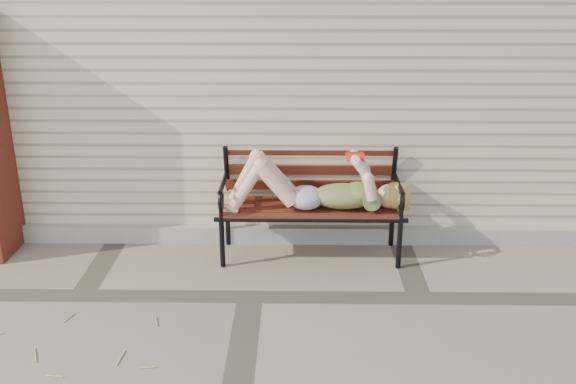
{
  "coord_description": "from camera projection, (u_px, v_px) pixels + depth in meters",
  "views": [
    {
      "loc": [
        0.34,
        -4.17,
        2.35
      ],
      "look_at": [
        0.27,
        0.56,
        0.62
      ],
      "focal_mm": 40.0,
      "sensor_mm": 36.0,
      "label": 1
    }
  ],
  "objects": [
    {
      "name": "house_wall",
      "position": [
        267.0,
        40.0,
        7.03
      ],
      "size": [
        8.0,
        4.0,
        3.0
      ],
      "primitive_type": "cube",
      "color": "#C3B798",
      "rests_on": "ground"
    },
    {
      "name": "foundation_strip",
      "position": [
        258.0,
        234.0,
        5.61
      ],
      "size": [
        8.0,
        0.1,
        0.15
      ],
      "primitive_type": "cube",
      "color": "#A9A398",
      "rests_on": "ground"
    },
    {
      "name": "garden_bench",
      "position": [
        310.0,
        186.0,
        5.28
      ],
      "size": [
        1.61,
        0.64,
        1.04
      ],
      "color": "black",
      "rests_on": "ground"
    },
    {
      "name": "reading_woman",
      "position": [
        312.0,
        187.0,
        5.15
      ],
      "size": [
        1.52,
        0.34,
        0.48
      ],
      "color": "#093643",
      "rests_on": "ground"
    },
    {
      "name": "ground",
      "position": [
        250.0,
        297.0,
        4.73
      ],
      "size": [
        80.0,
        80.0,
        0.0
      ],
      "primitive_type": "plane",
      "color": "gray",
      "rests_on": "ground"
    }
  ]
}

